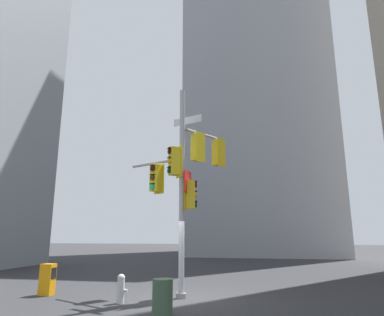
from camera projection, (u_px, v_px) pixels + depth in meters
name	position (u px, v px, depth m)	size (l,w,h in m)	color
ground	(181.00, 298.00, 11.11)	(120.00, 120.00, 0.00)	#2D2D30
building_mid_block	(256.00, 94.00, 39.97)	(14.64, 14.64, 36.64)	#9399A3
signal_pole_assembly	(186.00, 173.00, 12.42)	(3.70, 2.30, 7.35)	#B2B2B5
fire_hydrant	(121.00, 288.00, 10.39)	(0.33, 0.23, 0.86)	silver
newspaper_box	(47.00, 279.00, 11.76)	(0.45, 0.36, 1.05)	orange
trash_bin	(162.00, 298.00, 8.68)	(0.53, 0.53, 0.93)	#3F593F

